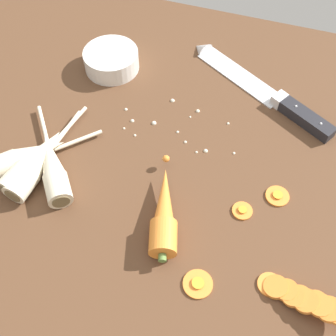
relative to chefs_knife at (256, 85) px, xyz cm
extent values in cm
cube|color=brown|center=(-10.02, -22.79, -2.65)|extent=(120.00, 90.00, 4.00)
cube|color=silver|center=(-3.64, 2.13, -0.40)|extent=(19.49, 13.89, 0.50)
cone|color=silver|center=(-13.31, 7.77, -0.40)|extent=(4.59, 4.93, 3.96)
cube|color=silver|center=(5.00, -2.92, 0.45)|extent=(3.21, 3.55, 2.20)
cube|color=#232328|center=(10.61, -6.20, 0.45)|extent=(10.91, 7.97, 2.20)
sphere|color=silver|center=(8.19, -4.79, 1.55)|extent=(0.50, 0.50, 0.50)
sphere|color=silver|center=(13.03, -7.61, 1.55)|extent=(0.50, 0.50, 0.50)
cylinder|color=orange|center=(-6.64, -37.40, 1.45)|extent=(5.49, 6.12, 4.20)
cone|color=orange|center=(-8.40, -31.50, 1.45)|extent=(7.35, 12.94, 3.99)
sphere|color=orange|center=(-10.80, -23.47, 1.45)|extent=(1.20, 1.20, 1.20)
cylinder|color=#5B7F3D|center=(-5.74, -40.43, 1.45)|extent=(1.44, 1.30, 1.20)
cylinder|color=beige|center=(-25.44, -34.44, 1.35)|extent=(6.34, 6.54, 4.00)
cone|color=beige|center=(-29.85, -28.77, 1.35)|extent=(8.65, 9.59, 3.80)
cylinder|color=beige|center=(-34.38, -22.96, 0.45)|extent=(6.67, 8.28, 0.70)
cylinder|color=brown|center=(-23.85, -36.48, 1.35)|extent=(2.39, 1.96, 2.80)
cylinder|color=beige|center=(-36.06, -33.08, 1.35)|extent=(6.08, 6.09, 4.00)
cone|color=beige|center=(-31.58, -28.50, 1.35)|extent=(8.45, 8.52, 3.80)
cylinder|color=beige|center=(-27.00, -23.80, 0.45)|extent=(6.69, 6.84, 0.70)
cylinder|color=beige|center=(-32.63, -34.97, 1.35)|extent=(4.88, 5.71, 4.00)
cone|color=beige|center=(-31.31, -28.08, 1.35)|extent=(5.42, 9.53, 3.80)
cylinder|color=beige|center=(-29.95, -21.03, 0.45)|extent=(2.52, 9.66, 0.70)
cylinder|color=brown|center=(-33.10, -37.44, 1.35)|extent=(2.81, 0.82, 2.80)
cylinder|color=beige|center=(-31.40, -35.56, 1.35)|extent=(4.45, 5.15, 4.00)
cone|color=beige|center=(-30.75, -28.94, 1.35)|extent=(4.61, 8.84, 3.80)
cylinder|color=beige|center=(-30.09, -22.16, 0.45)|extent=(1.59, 9.23, 0.70)
cylinder|color=brown|center=(-31.63, -37.94, 1.35)|extent=(2.82, 0.57, 2.80)
cylinder|color=orange|center=(9.90, -38.70, -0.30)|extent=(3.61, 3.61, 0.70)
cylinder|color=orange|center=(10.72, -38.94, -0.06)|extent=(3.62, 3.54, 1.70)
cylinder|color=orange|center=(12.21, -39.05, 0.19)|extent=(3.41, 3.33, 1.73)
cylinder|color=orange|center=(13.12, -39.69, 0.43)|extent=(3.31, 3.23, 1.76)
cylinder|color=orange|center=(14.00, -39.63, 0.68)|extent=(3.47, 3.39, 1.72)
cylinder|color=orange|center=(14.85, -40.03, 0.92)|extent=(3.63, 3.56, 1.90)
cylinder|color=orange|center=(16.07, -39.82, 1.17)|extent=(3.33, 3.25, 1.63)
cylinder|color=orange|center=(16.64, -40.21, 1.41)|extent=(3.45, 3.37, 1.71)
cylinder|color=orange|center=(17.79, -40.46, 1.66)|extent=(3.70, 3.64, 1.96)
cylinder|color=orange|center=(8.41, -23.66, -0.30)|extent=(3.89, 3.89, 0.70)
cylinder|color=#FF9E2B|center=(8.41, -23.66, -0.03)|extent=(1.63, 1.63, 0.16)
cylinder|color=orange|center=(3.55, -28.13, -0.30)|extent=(3.29, 3.29, 0.70)
cylinder|color=#FF9E2B|center=(3.55, -28.13, -0.03)|extent=(1.38, 1.38, 0.16)
cylinder|color=orange|center=(0.07, -41.84, -0.30)|extent=(4.36, 4.36, 0.70)
cylinder|color=#FF9E2B|center=(0.07, -41.84, -0.03)|extent=(1.83, 1.83, 0.16)
cylinder|color=white|center=(-29.05, -3.47, 1.35)|extent=(11.00, 11.00, 4.00)
cylinder|color=#BCBCB8|center=(-29.05, -3.47, 1.83)|extent=(8.80, 8.80, 2.80)
sphere|color=silver|center=(-18.29, -18.84, -0.40)|extent=(0.50, 0.50, 0.50)
sphere|color=silver|center=(-5.17, -18.27, -0.27)|extent=(0.76, 0.76, 0.76)
sphere|color=silver|center=(-20.78, -17.92, -0.43)|extent=(0.45, 0.45, 0.45)
sphere|color=silver|center=(-0.31, -17.20, -0.40)|extent=(0.50, 0.50, 0.50)
sphere|color=silver|center=(-6.63, -19.03, -0.43)|extent=(0.45, 0.45, 0.45)
sphere|color=silver|center=(-11.18, -15.68, -0.39)|extent=(0.52, 0.52, 0.52)
sphere|color=silver|center=(-2.90, -10.82, -0.40)|extent=(0.50, 0.50, 0.50)
sphere|color=silver|center=(-9.17, -17.47, -0.37)|extent=(0.56, 0.56, 0.56)
sphere|color=silver|center=(-9.09, -9.61, -0.28)|extent=(0.75, 0.75, 0.75)
sphere|color=silver|center=(-22.16, -13.43, -0.35)|extent=(0.60, 0.60, 0.60)
sphere|color=silver|center=(-14.45, -8.51, -0.24)|extent=(0.82, 0.82, 0.82)
sphere|color=silver|center=(-9.53, -11.47, -0.44)|extent=(0.42, 0.42, 0.42)
sphere|color=silver|center=(-15.97, -15.02, -0.21)|extent=(0.88, 0.88, 0.88)
sphere|color=silver|center=(-19.97, -15.75, -0.30)|extent=(0.71, 0.71, 0.71)
camera|label=1|loc=(2.47, -62.84, 58.37)|focal=44.91mm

